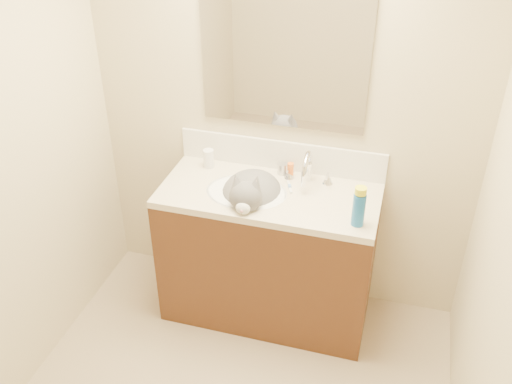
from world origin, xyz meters
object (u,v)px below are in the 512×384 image
Objects in this scene: vanity_cabinet at (268,257)px; pill_bottle at (209,159)px; faucet at (307,171)px; spray_can at (359,210)px; amber_bottle at (290,170)px; silver_jar at (283,169)px; cat at (251,195)px; basin at (247,202)px.

vanity_cabinet is 10.88× the size of pill_bottle.
faucet reaches higher than vanity_cabinet.
spray_can reaches higher than pill_bottle.
amber_bottle is at bearing 67.87° from vanity_cabinet.
faucet is 3.11× the size of amber_bottle.
faucet is 4.31× the size of silver_jar.
vanity_cabinet is 18.48× the size of silver_jar.
cat is at bearing -148.02° from faucet.
spray_can is at bearing -18.58° from cat.
faucet is 0.58× the size of cat.
cat is at bearing -7.50° from basin.
basin is 0.37m from pill_bottle.
basin is at bearing 166.74° from cat.
cat is 2.75× the size of spray_can.
faucet reaches higher than silver_jar.
cat is at bearing -160.22° from vanity_cabinet.
pill_bottle is 0.44m from silver_jar.
cat is 0.62m from spray_can.
faucet reaches higher than cat.
cat is 4.36× the size of pill_bottle.
faucet is (0.18, 0.14, 0.54)m from vanity_cabinet.
basin is at bearing -34.54° from pill_bottle.
cat is 0.38m from pill_bottle.
basin is at bearing -165.96° from vanity_cabinet.
spray_can is at bearing -12.60° from basin.
basin is 6.93× the size of silver_jar.
amber_bottle is at bearing 47.72° from basin.
amber_bottle is (0.17, 0.22, 0.06)m from cat.
spray_can reaches higher than basin.
basin is at bearing 167.40° from spray_can.
faucet is 1.60× the size of spray_can.
basin is at bearing -132.28° from amber_bottle.
spray_can is at bearing -43.69° from faucet.
silver_jar is at bearing 59.28° from basin.
silver_jar is (0.12, 0.24, 0.05)m from cat.
vanity_cabinet is 0.45m from cat.
pill_bottle is (-0.59, 0.03, -0.03)m from faucet.
spray_can is (0.48, -0.38, 0.05)m from silver_jar.
vanity_cabinet is 0.53m from silver_jar.
pill_bottle reaches higher than amber_bottle.
faucet is 0.44m from spray_can.
spray_can is (0.42, -0.35, 0.04)m from amber_bottle.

